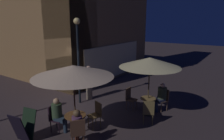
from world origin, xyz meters
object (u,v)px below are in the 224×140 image
object	(u,v)px
menu_sandwich_board	(24,126)
cafe_chair_5	(78,131)
cafe_chair_1	(130,97)
cafe_chair_2	(148,110)
patron_seated_0	(161,95)
cafe_chair_3	(96,113)
patio_umbrella_1	(73,71)
patio_umbrella_0	(150,62)
patron_seated_1	(58,113)
cafe_chair_4	(55,116)
street_lamp_near_corner	(78,48)
cafe_chair_0	(164,98)
patron_standing_3	(89,83)
cafe_table_0	(148,103)
cafe_table_1	(75,120)
patron_seated_2	(77,125)

from	to	relation	value
menu_sandwich_board	cafe_chair_5	size ratio (longest dim) A/B	1.00
cafe_chair_1	cafe_chair_2	bearing A→B (deg)	-32.52
cafe_chair_1	patron_seated_0	bearing A→B (deg)	29.01
cafe_chair_3	cafe_chair_2	bearing A→B (deg)	148.92
patio_umbrella_1	cafe_chair_5	world-z (taller)	patio_umbrella_1
patio_umbrella_0	patron_seated_0	size ratio (longest dim) A/B	1.97
cafe_chair_5	patron_seated_0	xyz separation A→B (m)	(3.95, -1.09, 0.12)
cafe_chair_5	patron_seated_1	bearing A→B (deg)	25.36
menu_sandwich_board	cafe_chair_4	bearing A→B (deg)	-29.05
street_lamp_near_corner	cafe_chair_3	xyz separation A→B (m)	(-1.33, -2.07, -2.04)
patio_umbrella_1	patron_seated_0	world-z (taller)	patio_umbrella_1
cafe_chair_0	patio_umbrella_1	bearing A→B (deg)	-0.14
street_lamp_near_corner	cafe_chair_5	bearing A→B (deg)	-137.53
cafe_chair_4	patron_standing_3	bearing A→B (deg)	92.38
cafe_table_0	cafe_table_1	bearing A→B (deg)	153.89
patron_seated_0	patron_standing_3	xyz separation A→B (m)	(-0.72, 3.41, 0.14)
cafe_table_0	patio_umbrella_1	xyz separation A→B (m)	(-2.79, 1.37, 1.75)
street_lamp_near_corner	cafe_table_1	xyz separation A→B (m)	(-2.11, -1.80, -2.09)
cafe_chair_2	patron_standing_3	bearing A→B (deg)	53.22
patron_seated_1	cafe_chair_5	bearing A→B (deg)	-30.70
patio_umbrella_0	patron_seated_0	bearing A→B (deg)	-25.94
cafe_chair_3	patron_seated_2	bearing A→B (deg)	28.97
patron_seated_1	patron_standing_3	distance (m)	3.10
street_lamp_near_corner	cafe_table_1	bearing A→B (deg)	-139.53
cafe_chair_0	cafe_chair_2	distance (m)	1.56
patron_seated_0	patron_standing_3	distance (m)	3.49
patio_umbrella_1	cafe_chair_1	distance (m)	3.29
cafe_chair_4	patron_standing_3	distance (m)	3.10
cafe_chair_1	cafe_chair_3	distance (m)	2.03
cafe_chair_4	patron_seated_1	bearing A→B (deg)	-0.00
patio_umbrella_0	cafe_chair_0	size ratio (longest dim) A/B	2.56
patron_seated_2	menu_sandwich_board	bearing A→B (deg)	66.48
menu_sandwich_board	cafe_table_0	world-z (taller)	menu_sandwich_board
patron_seated_1	patio_umbrella_0	bearing A→B (deg)	40.40
patio_umbrella_1	cafe_chair_0	bearing A→B (deg)	-26.08
cafe_chair_3	patron_standing_3	size ratio (longest dim) A/B	0.56
cafe_table_0	cafe_chair_1	xyz separation A→B (m)	(0.00, 0.85, 0.09)
menu_sandwich_board	patron_standing_3	xyz separation A→B (m)	(3.90, 0.61, 0.34)
street_lamp_near_corner	menu_sandwich_board	world-z (taller)	street_lamp_near_corner
cafe_chair_2	patron_standing_3	xyz separation A→B (m)	(0.70, 3.47, 0.28)
patio_umbrella_0	patio_umbrella_1	size ratio (longest dim) A/B	0.93
cafe_chair_2	patron_seated_0	bearing A→B (deg)	-23.01
menu_sandwich_board	cafe_chair_4	size ratio (longest dim) A/B	1.03
patron_seated_2	patron_standing_3	distance (m)	3.83
patio_umbrella_0	patron_standing_3	bearing A→B (deg)	91.47
menu_sandwich_board	cafe_chair_0	size ratio (longest dim) A/B	1.03
cafe_chair_5	patio_umbrella_0	bearing A→B (deg)	-62.70
patio_umbrella_0	cafe_chair_3	world-z (taller)	patio_umbrella_0
cafe_chair_3	patron_seated_2	world-z (taller)	patron_seated_2
patio_umbrella_0	patron_seated_2	world-z (taller)	patio_umbrella_0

